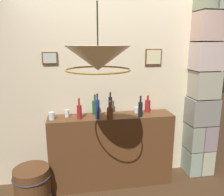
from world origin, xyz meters
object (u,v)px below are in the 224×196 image
object	(u,v)px
liquor_bottle_mezcal	(97,109)
liquor_bottle_vermouth	(95,107)
glass_tumbler_rocks	(67,113)
liquor_bottle_amaro	(148,105)
liquor_bottle_brandy	(110,113)
glass_tumbler_highball	(52,116)
liquor_bottle_sherry	(79,111)
liquor_bottle_scotch	(140,109)
liquor_bottle_vodka	(110,105)
glass_tumbler_shot	(137,110)
wooden_barrel	(33,186)
pendant_lamp	(98,59)

from	to	relation	value
liquor_bottle_mezcal	liquor_bottle_vermouth	distance (m)	0.20
liquor_bottle_vermouth	glass_tumbler_rocks	bearing A→B (deg)	-171.53
liquor_bottle_amaro	liquor_bottle_brandy	distance (m)	0.60
glass_tumbler_rocks	glass_tumbler_highball	xyz separation A→B (m)	(-0.19, -0.08, -0.00)
liquor_bottle_sherry	glass_tumbler_highball	distance (m)	0.35
liquor_bottle_sherry	liquor_bottle_scotch	xyz separation A→B (m)	(0.78, -0.05, 0.01)
liquor_bottle_mezcal	liquor_bottle_vodka	distance (m)	0.26
liquor_bottle_brandy	liquor_bottle_mezcal	xyz separation A→B (m)	(-0.15, 0.04, 0.05)
glass_tumbler_rocks	glass_tumbler_shot	world-z (taller)	glass_tumbler_rocks
glass_tumbler_shot	wooden_barrel	distance (m)	1.63
liquor_bottle_brandy	liquor_bottle_vodka	size ratio (longest dim) A/B	0.76
liquor_bottle_brandy	wooden_barrel	bearing A→B (deg)	-173.85
liquor_bottle_sherry	pendant_lamp	size ratio (longest dim) A/B	0.49
liquor_bottle_brandy	liquor_bottle_scotch	world-z (taller)	liquor_bottle_scotch
liquor_bottle_scotch	glass_tumbler_rocks	bearing A→B (deg)	170.25
liquor_bottle_vodka	glass_tumbler_shot	bearing A→B (deg)	-3.58
liquor_bottle_scotch	glass_tumbler_rocks	size ratio (longest dim) A/B	2.91
liquor_bottle_brandy	liquor_bottle_mezcal	bearing A→B (deg)	166.17
liquor_bottle_amaro	glass_tumbler_highball	xyz separation A→B (m)	(-1.28, -0.10, -0.05)
liquor_bottle_scotch	liquor_bottle_vermouth	distance (m)	0.60
liquor_bottle_amaro	liquor_bottle_scotch	bearing A→B (deg)	-130.87
liquor_bottle_sherry	liquor_bottle_scotch	world-z (taller)	same
glass_tumbler_highball	liquor_bottle_brandy	bearing A→B (deg)	-8.01
glass_tumbler_rocks	glass_tumbler_shot	xyz separation A→B (m)	(0.93, 0.01, -0.01)
liquor_bottle_brandy	glass_tumbler_shot	size ratio (longest dim) A/B	2.87
liquor_bottle_brandy	wooden_barrel	world-z (taller)	liquor_bottle_brandy
liquor_bottle_vodka	glass_tumbler_rocks	size ratio (longest dim) A/B	3.26
liquor_bottle_amaro	liquor_bottle_mezcal	bearing A→B (deg)	-166.92
liquor_bottle_brandy	liquor_bottle_scotch	xyz separation A→B (m)	(0.40, 0.02, 0.03)
liquor_bottle_scotch	glass_tumbler_shot	xyz separation A→B (m)	(-0.00, 0.17, -0.07)
liquor_bottle_mezcal	liquor_bottle_scotch	size ratio (longest dim) A/B	1.18
pendant_lamp	wooden_barrel	size ratio (longest dim) A/B	1.22
liquor_bottle_amaro	liquor_bottle_scotch	world-z (taller)	liquor_bottle_scotch
liquor_bottle_brandy	liquor_bottle_mezcal	world-z (taller)	liquor_bottle_mezcal
glass_tumbler_rocks	glass_tumbler_shot	bearing A→B (deg)	0.60
liquor_bottle_amaro	glass_tumbler_shot	bearing A→B (deg)	-174.91
glass_tumbler_rocks	liquor_bottle_vodka	bearing A→B (deg)	3.24
liquor_bottle_brandy	glass_tumbler_highball	distance (m)	0.73
liquor_bottle_amaro	liquor_bottle_sherry	world-z (taller)	liquor_bottle_sherry
liquor_bottle_sherry	liquor_bottle_scotch	distance (m)	0.78
glass_tumbler_highball	liquor_bottle_vodka	bearing A→B (deg)	8.31
liquor_bottle_amaro	liquor_bottle_sherry	distance (m)	0.95
liquor_bottle_brandy	liquor_bottle_vermouth	size ratio (longest dim) A/B	0.84
liquor_bottle_amaro	liquor_bottle_mezcal	distance (m)	0.73
liquor_bottle_amaro	liquor_bottle_vermouth	distance (m)	0.73
liquor_bottle_scotch	pendant_lamp	xyz separation A→B (m)	(-0.63, -0.77, 0.69)
liquor_bottle_scotch	liquor_bottle_vermouth	xyz separation A→B (m)	(-0.56, 0.22, -0.01)
liquor_bottle_sherry	liquor_bottle_scotch	bearing A→B (deg)	-3.66
liquor_bottle_mezcal	glass_tumbler_rocks	world-z (taller)	liquor_bottle_mezcal
pendant_lamp	wooden_barrel	world-z (taller)	pendant_lamp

